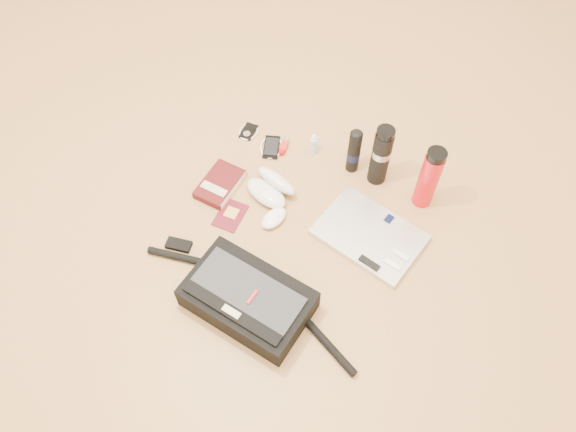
{
  "coord_description": "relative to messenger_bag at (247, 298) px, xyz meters",
  "views": [
    {
      "loc": [
        0.47,
        -0.9,
        1.78
      ],
      "look_at": [
        -0.01,
        0.1,
        0.06
      ],
      "focal_mm": 35.0,
      "sensor_mm": 36.0,
      "label": 1
    }
  ],
  "objects": [
    {
      "name": "sunglasses_case",
      "position": [
        -0.14,
        0.46,
        -0.02
      ],
      "size": [
        0.22,
        0.2,
        0.11
      ],
      "rotation": [
        0.0,
        0.0,
        -0.3
      ],
      "color": "silver",
      "rests_on": "ground"
    },
    {
      "name": "book",
      "position": [
        -0.33,
        0.39,
        -0.04
      ],
      "size": [
        0.14,
        0.2,
        0.04
      ],
      "rotation": [
        0.0,
        0.0,
        -0.05
      ],
      "color": "#420D0E",
      "rests_on": "ground"
    },
    {
      "name": "inhaler",
      "position": [
        -0.19,
        0.68,
        -0.04
      ],
      "size": [
        0.04,
        0.09,
        0.02
      ],
      "rotation": [
        0.0,
        0.0,
        0.18
      ],
      "color": "#B22A1C",
      "rests_on": "ground"
    },
    {
      "name": "mouse",
      "position": [
        -0.07,
        0.34,
        -0.03
      ],
      "size": [
        0.1,
        0.13,
        0.04
      ],
      "rotation": [
        0.0,
        0.0,
        -0.28
      ],
      "color": "white",
      "rests_on": "ground"
    },
    {
      "name": "aerosol_can",
      "position": [
        0.1,
        0.7,
        0.05
      ],
      "size": [
        0.06,
        0.06,
        0.21
      ],
      "rotation": [
        0.0,
        0.0,
        -0.21
      ],
      "color": "black",
      "rests_on": "ground"
    },
    {
      "name": "ground",
      "position": [
        -0.01,
        0.25,
        -0.05
      ],
      "size": [
        4.0,
        4.0,
        0.0
      ],
      "primitive_type": "plane",
      "color": "#B17F4A",
      "rests_on": "ground"
    },
    {
      "name": "spray_bottle",
      "position": [
        -0.08,
        0.71,
        -0.01
      ],
      "size": [
        0.03,
        0.03,
        0.1
      ],
      "rotation": [
        0.0,
        0.0,
        -0.08
      ],
      "color": "#AACDE7",
      "rests_on": "ground"
    },
    {
      "name": "ipod",
      "position": [
        -0.36,
        0.69,
        -0.05
      ],
      "size": [
        0.08,
        0.09,
        0.01
      ],
      "rotation": [
        0.0,
        0.0,
        0.06
      ],
      "color": "black",
      "rests_on": "ground"
    },
    {
      "name": "thermos_black",
      "position": [
        0.2,
        0.7,
        0.09
      ],
      "size": [
        0.07,
        0.07,
        0.28
      ],
      "rotation": [
        0.0,
        0.0,
        -0.02
      ],
      "color": "black",
      "rests_on": "ground"
    },
    {
      "name": "passport",
      "position": [
        -0.23,
        0.29,
        -0.05
      ],
      "size": [
        0.1,
        0.14,
        0.01
      ],
      "rotation": [
        0.0,
        0.0,
        0.03
      ],
      "color": "#540E1B",
      "rests_on": "ground"
    },
    {
      "name": "laptop",
      "position": [
        0.28,
        0.43,
        -0.04
      ],
      "size": [
        0.42,
        0.33,
        0.04
      ],
      "rotation": [
        0.0,
        0.0,
        -0.21
      ],
      "color": "silver",
      "rests_on": "ground"
    },
    {
      "name": "thermos_red",
      "position": [
        0.4,
        0.67,
        0.09
      ],
      "size": [
        0.1,
        0.1,
        0.29
      ],
      "rotation": [
        0.0,
        0.0,
        0.33
      ],
      "color": "red",
      "rests_on": "ground"
    },
    {
      "name": "messenger_bag",
      "position": [
        0.0,
        0.0,
        0.0
      ],
      "size": [
        0.85,
        0.3,
        0.12
      ],
      "rotation": [
        0.0,
        0.0,
        -0.12
      ],
      "color": "black",
      "rests_on": "ground"
    },
    {
      "name": "phone",
      "position": [
        -0.24,
        0.66,
        -0.05
      ],
      "size": [
        0.12,
        0.13,
        0.01
      ],
      "rotation": [
        0.0,
        0.0,
        0.35
      ],
      "color": "black",
      "rests_on": "ground"
    }
  ]
}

